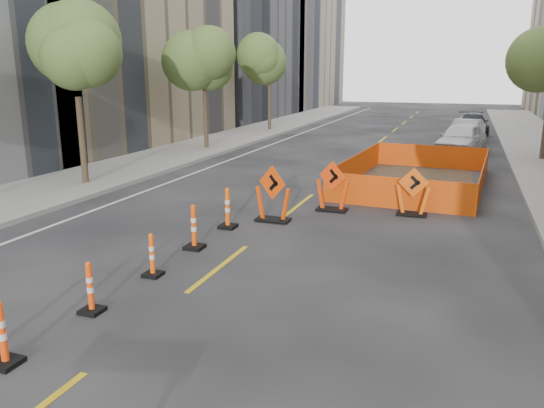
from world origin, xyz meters
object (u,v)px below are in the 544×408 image
at_px(chevron_sign_left, 273,194).
at_px(parked_car_near, 461,139).
at_px(channelizer_4, 152,255).
at_px(channelizer_5, 194,227).
at_px(parked_car_far, 472,124).
at_px(chevron_sign_right, 413,192).
at_px(channelizer_6, 227,208).
at_px(channelizer_2, 2,333).
at_px(parked_car_mid, 466,131).
at_px(channelizer_3, 90,287).
at_px(chevron_sign_center, 332,186).

height_order(chevron_sign_left, parked_car_near, parked_car_near).
bearing_deg(channelizer_4, channelizer_5, 90.53).
distance_m(channelizer_4, parked_car_near, 20.71).
bearing_deg(parked_car_far, chevron_sign_right, -97.01).
bearing_deg(channelizer_5, parked_car_near, 72.06).
distance_m(parked_car_near, parked_car_far, 10.21).
height_order(channelizer_6, chevron_sign_right, chevron_sign_right).
xyz_separation_m(channelizer_6, parked_car_near, (5.80, 16.12, 0.25)).
xyz_separation_m(channelizer_5, channelizer_6, (0.03, 1.88, 0.01)).
xyz_separation_m(channelizer_2, chevron_sign_right, (4.78, 10.60, 0.22)).
bearing_deg(channelizer_6, channelizer_4, -90.20).
xyz_separation_m(parked_car_mid, parked_car_far, (0.38, 5.10, 0.01)).
bearing_deg(parked_car_far, channelizer_6, -106.35).
bearing_deg(chevron_sign_left, channelizer_3, -76.77).
xyz_separation_m(channelizer_3, parked_car_far, (6.46, 31.95, 0.22)).
bearing_deg(channelizer_6, chevron_sign_right, 33.55).
bearing_deg(channelizer_5, chevron_sign_right, 46.72).
distance_m(channelizer_3, parked_car_near, 22.54).
distance_m(channelizer_4, chevron_sign_left, 4.93).
xyz_separation_m(channelizer_2, chevron_sign_center, (2.39, 10.32, 0.27)).
xyz_separation_m(channelizer_2, channelizer_5, (0.11, 5.64, 0.05)).
bearing_deg(parked_car_mid, channelizer_4, -91.01).
bearing_deg(channelizer_4, parked_car_near, 73.71).
relative_size(channelizer_6, parked_car_mid, 0.27).
bearing_deg(channelizer_4, channelizer_2, -91.94).
distance_m(channelizer_6, parked_car_mid, 22.04).
xyz_separation_m(chevron_sign_right, parked_car_mid, (1.35, 18.14, -0.04)).
xyz_separation_m(channelizer_3, parked_car_near, (5.88, 21.76, 0.34)).
distance_m(channelizer_2, parked_car_far, 34.46).
height_order(channelizer_3, chevron_sign_left, chevron_sign_left).
bearing_deg(channelizer_4, chevron_sign_right, 55.78).
distance_m(parked_car_mid, parked_car_far, 5.11).
bearing_deg(parked_car_far, channelizer_2, -103.63).
distance_m(channelizer_4, parked_car_far, 30.74).
bearing_deg(chevron_sign_left, channelizer_4, -79.21).
relative_size(channelizer_2, chevron_sign_right, 0.70).
relative_size(channelizer_5, chevron_sign_left, 0.68).
xyz_separation_m(channelizer_4, channelizer_5, (-0.02, 1.88, 0.09)).
bearing_deg(channelizer_6, channelizer_5, -90.92).
bearing_deg(channelizer_5, chevron_sign_center, 63.94).
bearing_deg(parked_car_mid, parked_car_far, 98.20).
xyz_separation_m(channelizer_4, chevron_sign_left, (0.95, 4.83, 0.34)).
xyz_separation_m(channelizer_2, channelizer_3, (0.05, 1.88, -0.03)).
xyz_separation_m(chevron_sign_center, chevron_sign_right, (2.38, 0.28, -0.05)).
height_order(channelizer_3, channelizer_6, channelizer_6).
bearing_deg(channelizer_3, channelizer_5, 89.13).
distance_m(chevron_sign_left, parked_car_far, 25.82).
xyz_separation_m(chevron_sign_center, parked_car_far, (4.11, 23.52, -0.08)).
bearing_deg(channelizer_2, channelizer_5, 88.89).
bearing_deg(chevron_sign_center, channelizer_3, -84.76).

